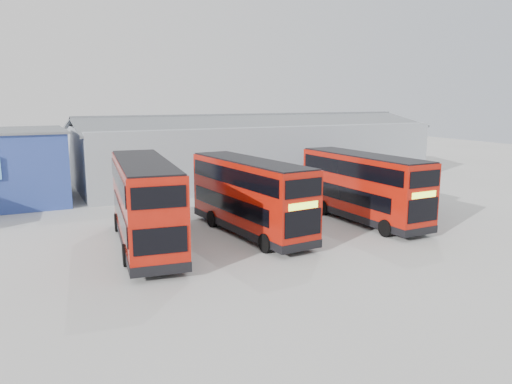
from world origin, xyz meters
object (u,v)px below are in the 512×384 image
object	(u,v)px
maintenance_shed	(252,151)
single_decker_blue	(367,183)
double_decker_right	(363,188)
double_decker_centre	(250,197)
double_decker_left	(145,205)

from	to	relation	value
maintenance_shed	single_decker_blue	distance (m)	12.85
single_decker_blue	double_decker_right	bearing A→B (deg)	48.47
double_decker_right	single_decker_blue	distance (m)	6.21
maintenance_shed	double_decker_centre	world-z (taller)	maintenance_shed
single_decker_blue	double_decker_left	bearing A→B (deg)	13.52
maintenance_shed	double_decker_left	distance (m)	21.58
maintenance_shed	double_decker_left	bearing A→B (deg)	-129.21
double_decker_left	double_decker_right	size ratio (longest dim) A/B	1.09
double_decker_left	maintenance_shed	bearing A→B (deg)	-122.23
double_decker_centre	double_decker_right	world-z (taller)	double_decker_centre
double_decker_left	double_decker_right	distance (m)	12.88
double_decker_right	single_decker_blue	world-z (taller)	double_decker_right
double_decker_left	double_decker_centre	world-z (taller)	double_decker_left
double_decker_centre	double_decker_right	size ratio (longest dim) A/B	1.01
maintenance_shed	double_decker_right	distance (m)	17.08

